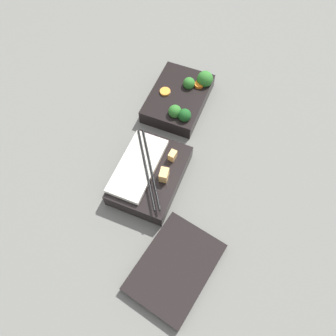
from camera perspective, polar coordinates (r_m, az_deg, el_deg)
name	(u,v)px	position (r m, az deg, el deg)	size (l,w,h in m)	color
ground_plane	(166,141)	(0.85, -0.39, 4.66)	(3.00, 3.00, 0.00)	slate
bento_tray_vegetable	(180,98)	(0.90, 2.14, 12.14)	(0.20, 0.14, 0.07)	black
bento_tray_rice	(149,174)	(0.77, -3.36, -1.05)	(0.20, 0.14, 0.07)	black
bento_lid	(175,267)	(0.71, 1.24, -16.92)	(0.20, 0.14, 0.02)	black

